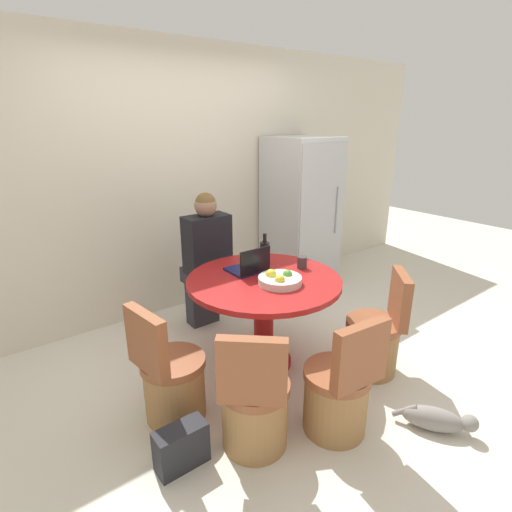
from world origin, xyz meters
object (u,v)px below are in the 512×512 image
chair_left_side (171,381)px  chair_near_left_corner (254,408)px  bottle (265,252)px  chair_near_right_corner (375,339)px  laptop (249,267)px  refrigerator (301,215)px  chair_near_camera (338,394)px  fruit_bowl (280,280)px  dining_table (264,299)px  person_seated (205,257)px  cat (436,419)px  handbag (181,447)px

chair_left_side → chair_near_left_corner: size_ratio=1.00×
chair_left_side → bottle: bearing=-79.1°
chair_near_right_corner → laptop: (-0.64, 0.77, 0.52)m
refrigerator → chair_near_camera: (-1.44, -1.90, -0.58)m
chair_near_left_corner → laptop: size_ratio=2.94×
chair_near_left_corner → fruit_bowl: 0.93m
chair_near_left_corner → dining_table: bearing=-90.0°
person_seated → cat: bearing=102.5°
dining_table → fruit_bowl: (0.02, -0.16, 0.21)m
refrigerator → chair_near_left_corner: refrigerator is taller
chair_near_camera → chair_near_right_corner: (0.72, 0.27, 0.00)m
dining_table → chair_left_side: size_ratio=1.42×
chair_near_camera → fruit_bowl: fruit_bowl is taller
refrigerator → bottle: refrigerator is taller
chair_near_right_corner → fruit_bowl: 0.91m
chair_near_camera → chair_near_left_corner: same height
dining_table → person_seated: size_ratio=0.91×
laptop → cat: size_ratio=0.63×
refrigerator → laptop: refrigerator is taller
refrigerator → chair_left_side: refrigerator is taller
bottle → handbag: size_ratio=0.87×
person_seated → bottle: size_ratio=4.95×
cat → chair_near_camera: bearing=-160.1°
bottle → cat: bearing=-81.5°
dining_table → chair_near_right_corner: chair_near_right_corner is taller
dining_table → cat: bearing=-71.5°
chair_left_side → person_seated: size_ratio=0.64×
person_seated → bottle: bearing=112.2°
refrigerator → bottle: size_ratio=6.54×
refrigerator → dining_table: size_ratio=1.46×
fruit_bowl → chair_near_camera: bearing=-99.0°
chair_near_right_corner → chair_near_left_corner: size_ratio=1.00×
laptop → cat: 1.65m
chair_near_camera → fruit_bowl: (0.11, 0.71, 0.51)m
fruit_bowl → cat: size_ratio=0.71×
person_seated → refrigerator: bearing=-170.9°
chair_near_right_corner → cat: (-0.21, -0.65, -0.19)m
chair_near_left_corner → fruit_bowl: (0.60, 0.49, 0.51)m
cat → laptop: bearing=164.0°
chair_left_side → person_seated: (0.82, 0.93, 0.43)m
chair_left_side → chair_near_camera: 1.07m
chair_near_left_corner → handbag: chair_near_left_corner is taller
handbag → chair_near_right_corner: bearing=-3.0°
chair_near_camera → refrigerator: bearing=-121.3°
fruit_bowl → handbag: 1.27m
chair_near_left_corner → chair_near_right_corner: bearing=-135.7°
refrigerator → dining_table: (-1.35, -1.03, -0.28)m
chair_left_side → laptop: 1.03m
laptop → cat: bearing=106.8°
dining_table → handbag: dining_table is taller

